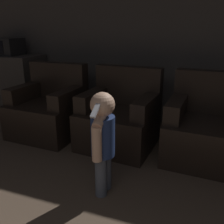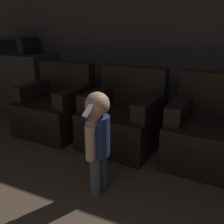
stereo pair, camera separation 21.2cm
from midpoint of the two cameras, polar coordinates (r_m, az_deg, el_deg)
wall_back at (r=3.60m, az=16.90°, el=16.97°), size 8.40×0.05×2.60m
armchair_left at (r=3.44m, az=-10.89°, el=0.86°), size 0.87×0.83×0.92m
armchair_middle at (r=2.99m, az=4.73°, el=-1.64°), size 0.89×0.86×0.92m
armchair_right at (r=2.83m, az=23.83°, el=-4.50°), size 0.88×0.84×0.92m
person_toddler at (r=2.04m, az=-0.37°, el=-5.57°), size 0.20×0.35×0.90m
kitchen_counter at (r=4.53m, az=-18.65°, el=6.49°), size 1.15×0.59×0.95m
microwave at (r=4.44m, az=-19.38°, el=14.09°), size 0.54×0.37×0.26m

